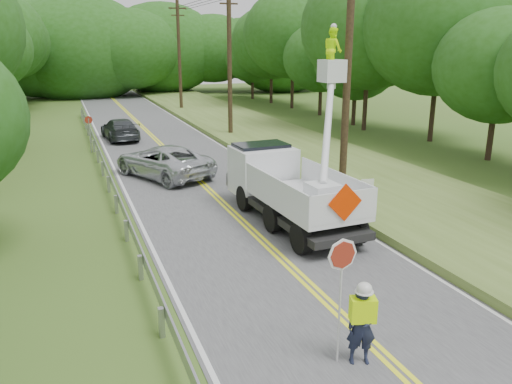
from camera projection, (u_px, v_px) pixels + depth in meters
name	position (u px, v px, depth m)	size (l,w,h in m)	color
ground	(349.00, 324.00, 11.60)	(140.00, 140.00, 0.00)	#485F24
road	(196.00, 178.00, 24.15)	(7.20, 96.00, 0.03)	#454547
guardrail	(106.00, 170.00, 23.44)	(0.18, 48.00, 0.77)	#9FA0A7
utility_poles	(270.00, 61.00, 27.08)	(1.60, 43.30, 10.00)	black
tall_grass_verge	(328.00, 163.00, 26.54)	(7.00, 96.00, 0.30)	#506A28
treeline_right	(365.00, 41.00, 37.01)	(11.62, 53.84, 11.51)	#332319
treeline_horizon	(111.00, 49.00, 60.56)	(57.73, 15.17, 12.76)	#214E12
flagger	(361.00, 320.00, 9.92)	(1.08, 0.55, 2.64)	#191E33
bucket_truck	(284.00, 174.00, 18.70)	(4.42, 6.98, 6.74)	black
suv_silver	(163.00, 161.00, 24.15)	(2.52, 5.47, 1.52)	silver
suv_darkgrey	(120.00, 129.00, 33.58)	(1.93, 4.75, 1.38)	#393E42
stop_sign_permanent	(89.00, 129.00, 29.42)	(0.46, 0.06, 2.15)	#9FA0A7
yard_sign	(367.00, 184.00, 20.91)	(0.55, 0.13, 0.80)	white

